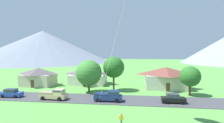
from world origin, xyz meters
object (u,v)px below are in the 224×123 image
Objects in this scene: tree_near_left at (114,67)px; parked_car_black_mid_west at (173,98)px; house_left_center at (166,77)px; pickup_truck_sand_east_side at (54,94)px; pickup_truck_navy_west_side at (109,96)px; watcher_person at (121,120)px; house_leftmost at (88,76)px; tree_left_of_center at (89,73)px; tree_center at (190,76)px; house_right_center at (39,76)px; parked_car_blue_west_end at (12,93)px.

parked_car_black_mid_west is (11.92, -8.93, -4.73)m from tree_near_left.
pickup_truck_sand_east_side is (-23.08, -13.71, -1.74)m from house_left_center.
watcher_person is at bearing -73.80° from pickup_truck_navy_west_side.
tree_left_of_center is at bearing -74.49° from house_leftmost.
tree_center is at bearing -9.07° from tree_near_left.
house_leftmost is 18.97m from pickup_truck_navy_west_side.
watcher_person is at bearing -67.34° from house_leftmost.
parked_car_black_mid_west is at bearing -93.16° from house_left_center.
house_right_center is at bearing 170.19° from tree_near_left.
tree_near_left is at bearing 24.18° from parked_car_blue_west_end.
tree_center is 1.46× the size of parked_car_blue_west_end.
house_left_center is 2.56× the size of parked_car_black_mid_west.
house_right_center reaches higher than parked_car_blue_west_end.
pickup_truck_navy_west_side is 3.12× the size of watcher_person.
house_left_center is 2.52× the size of parked_car_blue_west_end.
pickup_truck_sand_east_side is at bearing -178.97° from pickup_truck_navy_west_side.
parked_car_black_mid_west is 22.37m from pickup_truck_sand_east_side.
pickup_truck_sand_east_side is (-5.09, -6.85, -3.44)m from tree_left_of_center.
pickup_truck_sand_east_side is at bearing -178.53° from parked_car_black_mid_west.
pickup_truck_navy_west_side is at bearing -1.09° from parked_car_blue_west_end.
watcher_person is at bearing -44.34° from house_right_center.
parked_car_blue_west_end is at bearing -158.03° from house_left_center.
pickup_truck_navy_west_side is (8.47, -16.93, -1.24)m from house_leftmost.
tree_left_of_center is at bearing 53.38° from pickup_truck_sand_east_side.
tree_left_of_center is at bearing -21.84° from house_right_center.
pickup_truck_navy_west_side is (-12.38, -13.51, -1.74)m from house_left_center.
house_right_center reaches higher than parked_car_black_mid_west.
parked_car_black_mid_west is at bearing -39.44° from house_leftmost.
house_left_center is 7.98m from tree_center.
house_left_center is 1.26× the size of house_right_center.
tree_center is 1.20× the size of pickup_truck_navy_west_side.
house_right_center is (-12.87, -3.97, 0.23)m from house_leftmost.
pickup_truck_sand_east_side is (10.63, -13.15, -1.46)m from house_right_center.
parked_car_black_mid_west is at bearing -36.85° from tree_near_left.
house_left_center is 2.07× the size of pickup_truck_navy_west_side.
tree_left_of_center is 21.90m from tree_center.
house_leftmost is 1.27× the size of tree_near_left.
parked_car_black_mid_west is at bearing -126.31° from tree_center.
house_left_center is at bearing 30.70° from pickup_truck_sand_east_side.
tree_near_left reaches higher than watcher_person.
house_leftmost is 1.95× the size of pickup_truck_sand_east_side.
house_right_center is (-33.71, -0.56, -0.27)m from house_left_center.
pickup_truck_navy_west_side and pickup_truck_sand_east_side have the same top height.
tree_center is 3.73× the size of watcher_person.
house_leftmost reaches higher than watcher_person.
parked_car_black_mid_west is 11.66m from pickup_truck_navy_west_side.
pickup_truck_sand_east_side is at bearing -165.72° from tree_center.
pickup_truck_navy_west_side reaches higher than watcher_person.
pickup_truck_navy_west_side is 10.71m from pickup_truck_sand_east_side.
parked_car_blue_west_end is at bearing -125.25° from house_leftmost.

